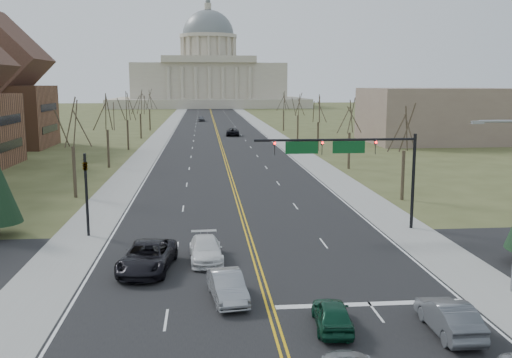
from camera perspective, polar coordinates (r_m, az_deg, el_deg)
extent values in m
plane|color=#434924|center=(29.58, 1.20, -12.03)|extent=(600.00, 600.00, 0.00)
cube|color=black|center=(137.79, -4.01, 4.99)|extent=(20.00, 380.00, 0.01)
cube|color=black|center=(35.19, 0.08, -8.44)|extent=(120.00, 14.00, 0.01)
cube|color=gray|center=(138.04, -9.01, 4.91)|extent=(4.00, 380.00, 0.03)
cube|color=gray|center=(138.58, 0.98, 5.04)|extent=(4.00, 380.00, 0.03)
cube|color=gold|center=(137.79, -4.01, 5.00)|extent=(0.42, 380.00, 0.01)
cube|color=silver|center=(137.91, -8.10, 4.93)|extent=(0.15, 380.00, 0.01)
cube|color=silver|center=(138.36, 0.07, 5.04)|extent=(0.15, 380.00, 0.01)
cube|color=silver|center=(29.62, 11.30, -12.15)|extent=(9.50, 0.50, 0.01)
cube|color=#BEB69F|center=(277.48, -4.71, 7.67)|extent=(90.00, 60.00, 4.00)
cube|color=#BEB69F|center=(277.34, -4.74, 9.74)|extent=(70.00, 40.00, 16.00)
cube|color=#BEB69F|center=(257.06, -4.71, 11.88)|extent=(42.00, 3.00, 3.00)
cylinder|color=#BEB69F|center=(277.75, -4.78, 12.63)|extent=(24.00, 24.00, 12.00)
cylinder|color=#BEB69F|center=(278.21, -4.80, 14.03)|extent=(27.00, 27.00, 1.60)
ellipsoid|color=slate|center=(278.27, -4.80, 14.19)|extent=(24.00, 24.00, 22.80)
cylinder|color=#BEB69F|center=(279.62, -4.84, 16.83)|extent=(3.20, 3.20, 3.00)
sphere|color=slate|center=(279.92, -4.84, 17.29)|extent=(2.40, 2.40, 2.40)
cylinder|color=black|center=(44.32, 15.44, -0.25)|extent=(0.24, 0.24, 7.20)
cylinder|color=black|center=(42.15, 7.96, 3.91)|extent=(12.00, 0.18, 0.18)
imported|color=black|center=(42.99, 11.85, 3.17)|extent=(0.35, 0.40, 1.10)
sphere|color=#FF0C0C|center=(42.81, 11.92, 3.61)|extent=(0.18, 0.18, 0.18)
imported|color=black|center=(41.99, 6.61, 3.16)|extent=(0.35, 0.40, 1.10)
sphere|color=#FF0C0C|center=(41.80, 6.67, 3.61)|extent=(0.18, 0.18, 0.18)
imported|color=black|center=(41.41, 1.86, 3.13)|extent=(0.35, 0.40, 1.10)
sphere|color=#FF0C0C|center=(41.22, 1.89, 3.59)|extent=(0.18, 0.18, 0.18)
cube|color=#0C4C1E|center=(42.44, 9.26, 3.17)|extent=(2.40, 0.12, 0.90)
cube|color=#0C4C1E|center=(41.70, 4.59, 3.15)|extent=(2.40, 0.12, 0.90)
cylinder|color=black|center=(42.41, -16.58, -1.56)|extent=(0.20, 0.20, 6.00)
imported|color=black|center=(42.05, -16.72, 1.39)|extent=(0.32, 0.36, 0.99)
cylinder|color=gray|center=(31.20, 23.43, 5.32)|extent=(2.40, 0.14, 0.14)
cube|color=gray|center=(30.60, 21.28, 5.30)|extent=(0.60, 0.25, 0.15)
cylinder|color=#382B21|center=(55.27, 14.47, 0.35)|extent=(0.32, 0.32, 4.68)
cylinder|color=#382B21|center=(57.30, -17.70, 0.66)|extent=(0.32, 0.32, 4.95)
cylinder|color=#382B21|center=(74.21, 9.28, 2.81)|extent=(0.32, 0.32, 4.68)
cylinder|color=#382B21|center=(76.79, -14.56, 2.96)|extent=(0.32, 0.32, 4.95)
cylinder|color=#382B21|center=(93.60, 6.21, 4.25)|extent=(0.32, 0.32, 4.68)
cylinder|color=#382B21|center=(96.49, -12.69, 4.32)|extent=(0.32, 0.32, 4.95)
cylinder|color=#382B21|center=(113.20, 4.20, 5.19)|extent=(0.32, 0.32, 4.68)
cylinder|color=#382B21|center=(116.29, -11.45, 5.21)|extent=(0.32, 0.32, 4.95)
cylinder|color=#382B21|center=(132.92, 2.77, 5.85)|extent=(0.32, 0.32, 4.68)
cylinder|color=#382B21|center=(136.15, -10.57, 5.84)|extent=(0.32, 0.32, 4.95)
cube|color=black|center=(81.75, -23.35, 3.13)|extent=(0.10, 9.80, 1.20)
cube|color=black|center=(81.49, -23.51, 5.45)|extent=(0.10, 9.80, 1.20)
cube|color=black|center=(104.97, -19.88, 4.76)|extent=(0.10, 9.80, 1.20)
cube|color=black|center=(104.76, -20.00, 6.76)|extent=(0.10, 9.80, 1.20)
cube|color=#756053|center=(112.13, 17.42, 6.10)|extent=(25.00, 20.00, 10.00)
imported|color=#0D3A27|center=(26.39, 7.65, -13.26)|extent=(1.91, 4.05, 1.34)
imported|color=#515459|center=(27.08, 18.74, -12.92)|extent=(1.62, 4.52, 1.48)
imported|color=gray|center=(29.37, -2.89, -10.66)|extent=(2.11, 4.54, 1.44)
imported|color=black|center=(34.29, -10.82, -7.65)|extent=(3.50, 6.24, 1.65)
imported|color=white|center=(35.69, -5.03, -7.03)|extent=(2.20, 4.92, 1.40)
imported|color=black|center=(120.34, -2.34, 4.74)|extent=(3.00, 5.94, 1.61)
imported|color=#56585E|center=(167.30, -5.49, 6.03)|extent=(1.97, 4.52, 1.52)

